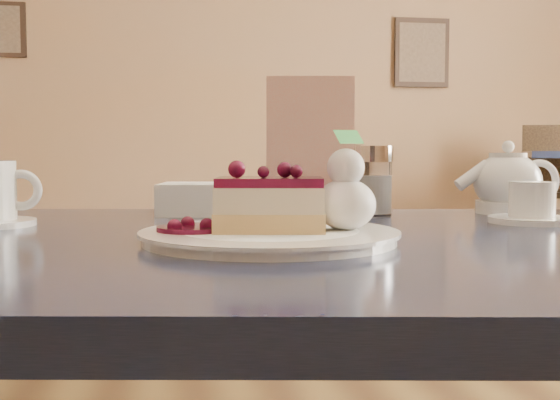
{
  "coord_description": "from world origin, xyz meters",
  "views": [
    {
      "loc": [
        -0.22,
        -0.49,
        0.81
      ],
      "look_at": [
        -0.12,
        0.17,
        0.76
      ],
      "focal_mm": 45.0,
      "sensor_mm": 36.0,
      "label": 1
    }
  ],
  "objects": [
    {
      "name": "main_table",
      "position": [
        -0.11,
        0.29,
        0.64
      ],
      "size": [
        1.25,
        0.94,
        0.71
      ],
      "rotation": [
        0.0,
        0.0,
        -0.16
      ],
      "color": "#1B1E38",
      "rests_on": "ground"
    },
    {
      "name": "dessert_plate",
      "position": [
        -0.12,
        0.24,
        0.72
      ],
      "size": [
        0.27,
        0.27,
        0.01
      ],
      "primitive_type": "cylinder",
      "color": "white",
      "rests_on": "main_table"
    },
    {
      "name": "cheesecake_slice",
      "position": [
        -0.12,
        0.24,
        0.75
      ],
      "size": [
        0.13,
        0.1,
        0.06
      ],
      "rotation": [
        0.0,
        0.0,
        -0.16
      ],
      "color": "#EBB17C",
      "rests_on": "dessert_plate"
    },
    {
      "name": "whipped_cream",
      "position": [
        -0.04,
        0.24,
        0.75
      ],
      "size": [
        0.06,
        0.06,
        0.06
      ],
      "color": "white",
      "rests_on": "dessert_plate"
    },
    {
      "name": "berry_sauce",
      "position": [
        -0.2,
        0.25,
        0.73
      ],
      "size": [
        0.08,
        0.08,
        0.01
      ],
      "primitive_type": "cylinder",
      "color": "#340517",
      "rests_on": "dessert_plate"
    },
    {
      "name": "tea_set",
      "position": [
        0.29,
        0.5,
        0.75
      ],
      "size": [
        0.15,
        0.25,
        0.1
      ],
      "color": "white",
      "rests_on": "main_table"
    },
    {
      "name": "menu_card",
      "position": [
        -0.01,
        0.57,
        0.82
      ],
      "size": [
        0.14,
        0.05,
        0.21
      ],
      "primitive_type": "cube",
      "rotation": [
        0.0,
        0.0,
        -0.16
      ],
      "color": "beige",
      "rests_on": "main_table"
    },
    {
      "name": "sugar_shaker",
      "position": [
        0.08,
        0.53,
        0.77
      ],
      "size": [
        0.06,
        0.06,
        0.1
      ],
      "color": "white",
      "rests_on": "main_table"
    },
    {
      "name": "napkin_stack",
      "position": [
        -0.18,
        0.59,
        0.74
      ],
      "size": [
        0.13,
        0.13,
        0.05
      ],
      "primitive_type": "cube",
      "rotation": [
        0.0,
        0.0,
        -0.16
      ],
      "color": "white",
      "rests_on": "main_table"
    }
  ]
}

